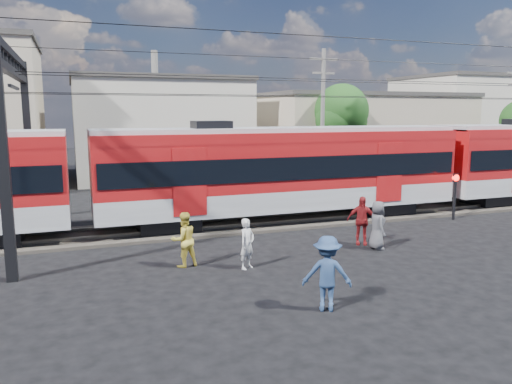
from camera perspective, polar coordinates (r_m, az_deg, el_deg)
ground at (r=15.25m, az=13.61°, el=-9.62°), size 120.00×120.00×0.00m
track_bed at (r=22.07m, az=2.02°, el=-3.36°), size 70.00×3.40×0.12m
rail_near at (r=21.36m, az=2.78°, el=-3.46°), size 70.00×0.12×0.12m
rail_far at (r=22.72m, az=1.31°, el=-2.68°), size 70.00×0.12×0.12m
commuter_train at (r=21.93m, az=3.59°, el=2.75°), size 50.30×3.08×4.17m
catenary at (r=19.94m, az=-21.91°, el=9.36°), size 70.00×9.30×7.52m
building_midwest at (r=39.44m, az=-11.30°, el=7.26°), size 12.24×12.24×7.30m
building_mideast at (r=42.25m, az=11.53°, el=6.69°), size 16.32×10.20×6.30m
building_east at (r=53.88m, az=22.17°, el=7.76°), size 10.20×10.20×8.30m
utility_pole_mid at (r=30.43m, az=7.62°, el=8.50°), size 1.80×0.24×8.50m
tree_near at (r=34.68m, az=9.93°, el=8.72°), size 3.82×3.64×6.72m
pedestrian_a at (r=15.55m, az=-1.02°, el=-5.93°), size 0.69×0.62×1.59m
pedestrian_b at (r=15.89m, az=-8.24°, el=-5.40°), size 0.97×0.83×1.75m
pedestrian_c at (r=12.46m, az=8.12°, el=-9.19°), size 1.39×1.14×1.87m
pedestrian_d at (r=18.72m, az=11.95°, el=-3.20°), size 1.14×0.85×1.80m
pedestrian_e at (r=18.23m, az=13.69°, el=-3.71°), size 0.68×0.92×1.73m
crossing_signal at (r=24.12m, az=21.79°, el=0.44°), size 0.31×0.31×2.11m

